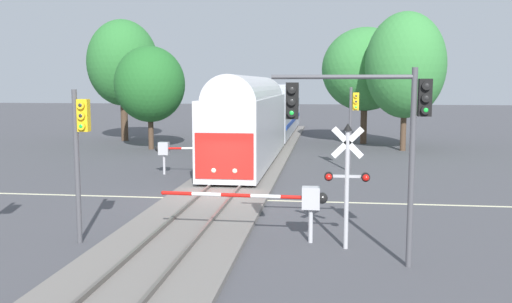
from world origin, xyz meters
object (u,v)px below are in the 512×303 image
at_px(crossing_gate_far, 174,150).
at_px(oak_behind_train, 150,84).
at_px(commuter_train, 267,112).
at_px(traffic_signal_far_side, 353,115).
at_px(crossing_signal_mast, 347,173).
at_px(pine_left_background, 123,63).
at_px(oak_far_right, 405,65).
at_px(traffic_signal_near_right, 372,118).
at_px(elm_centre_background, 365,69).
at_px(crossing_gate_near, 294,199).
at_px(traffic_signal_median, 80,141).

xyz_separation_m(crossing_gate_far, oak_behind_train, (-5.01, 11.34, 3.55)).
distance_m(commuter_train, traffic_signal_far_side, 13.40).
relative_size(crossing_signal_mast, traffic_signal_far_side, 0.80).
bearing_deg(crossing_gate_far, oak_behind_train, 113.82).
bearing_deg(oak_behind_train, crossing_gate_far, -66.18).
bearing_deg(pine_left_background, oak_far_right, -10.73).
xyz_separation_m(traffic_signal_near_right, oak_behind_train, (-14.55, 25.76, 0.84)).
height_order(oak_behind_train, oak_far_right, oak_far_right).
height_order(elm_centre_background, oak_behind_train, elm_centre_background).
bearing_deg(crossing_gate_far, crossing_gate_near, -59.39).
bearing_deg(commuter_train, elm_centre_background, 22.84).
xyz_separation_m(crossing_gate_near, crossing_signal_mast, (1.64, -0.55, 0.97)).
bearing_deg(elm_centre_background, traffic_signal_far_side, -95.98).
xyz_separation_m(pine_left_background, elm_centre_background, (20.72, 0.13, -0.60)).
distance_m(crossing_signal_mast, elm_centre_background, 30.69).
relative_size(traffic_signal_far_side, oak_far_right, 0.47).
bearing_deg(traffic_signal_far_side, elm_centre_background, 84.02).
bearing_deg(oak_far_right, crossing_gate_near, -104.88).
xyz_separation_m(commuter_train, crossing_signal_mast, (5.32, -27.08, -0.43)).
bearing_deg(oak_far_right, elm_centre_background, 120.02).
bearing_deg(pine_left_background, traffic_signal_far_side, -38.13).
height_order(traffic_signal_median, traffic_signal_near_right, traffic_signal_near_right).
distance_m(pine_left_background, oak_behind_train, 7.58).
xyz_separation_m(commuter_train, oak_far_right, (10.40, -1.29, 3.56)).
xyz_separation_m(crossing_signal_mast, elm_centre_background, (2.44, 30.35, 3.81)).
bearing_deg(crossing_gate_far, commuter_train, 75.62).
relative_size(crossing_gate_far, pine_left_background, 0.54).
height_order(pine_left_background, oak_far_right, pine_left_background).
height_order(crossing_gate_far, elm_centre_background, elm_centre_background).
xyz_separation_m(elm_centre_background, oak_far_right, (2.63, -4.56, 0.18)).
height_order(commuter_train, traffic_signal_far_side, commuter_train).
height_order(pine_left_background, elm_centre_background, pine_left_background).
bearing_deg(traffic_signal_near_right, oak_far_right, 80.68).
distance_m(commuter_train, pine_left_background, 13.92).
relative_size(traffic_signal_median, traffic_signal_near_right, 0.89).
relative_size(traffic_signal_near_right, elm_centre_background, 0.57).
bearing_deg(traffic_signal_near_right, crossing_signal_mast, 111.43).
bearing_deg(pine_left_background, oak_behind_train, -54.07).
relative_size(crossing_gate_far, elm_centre_background, 0.59).
bearing_deg(oak_behind_train, traffic_signal_median, -76.93).
bearing_deg(commuter_train, oak_far_right, -7.05).
distance_m(traffic_signal_median, elm_centre_background, 32.71).
distance_m(commuter_train, crossing_gate_far, 14.69).
xyz_separation_m(traffic_signal_near_right, pine_left_background, (-18.88, 31.73, 2.65)).
relative_size(oak_behind_train, oak_far_right, 0.76).
relative_size(crossing_gate_near, oak_far_right, 0.53).
bearing_deg(elm_centre_background, oak_behind_train, -159.62).
bearing_deg(oak_behind_train, crossing_signal_mast, -60.07).
height_order(commuter_train, oak_far_right, oak_far_right).
distance_m(commuter_train, traffic_signal_near_right, 29.22).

